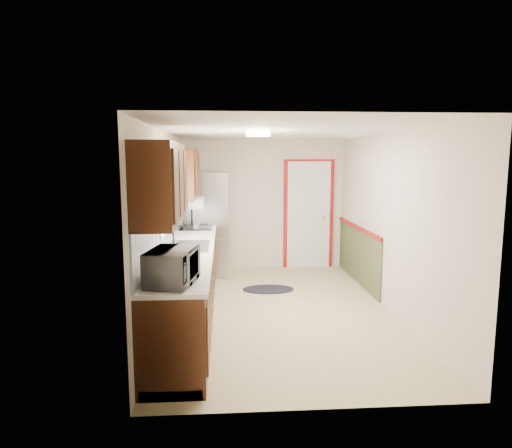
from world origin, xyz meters
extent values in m
cube|color=tan|center=(0.00, 0.00, 0.00)|extent=(3.20, 5.20, 0.12)
cube|color=white|center=(0.00, 0.00, 2.40)|extent=(3.20, 5.20, 0.12)
cube|color=beige|center=(0.00, 2.50, 1.20)|extent=(3.20, 0.10, 2.40)
cube|color=beige|center=(0.00, -2.50, 1.20)|extent=(3.20, 0.10, 2.40)
cube|color=beige|center=(-1.50, 0.00, 1.20)|extent=(0.10, 5.20, 2.40)
cube|color=beige|center=(1.50, 0.00, 1.20)|extent=(0.10, 5.20, 2.40)
cube|color=#32180B|center=(-1.20, -0.30, 0.45)|extent=(0.60, 4.00, 0.90)
cube|color=white|center=(-1.19, -0.30, 0.92)|extent=(0.63, 4.00, 0.04)
cube|color=#538DCA|center=(-1.49, -0.30, 1.22)|extent=(0.02, 4.00, 0.55)
cube|color=#32180B|center=(-1.32, -1.60, 1.83)|extent=(0.35, 1.40, 0.75)
cube|color=#32180B|center=(-1.32, 1.10, 1.83)|extent=(0.35, 1.20, 0.75)
cube|color=white|center=(-1.49, -0.20, 1.62)|extent=(0.02, 1.00, 0.90)
cube|color=#C64825|center=(-1.44, -0.20, 1.97)|extent=(0.05, 1.12, 0.24)
cube|color=#B7B7BC|center=(-1.19, -0.20, 0.95)|extent=(0.52, 0.82, 0.02)
cube|color=white|center=(-1.27, 1.15, 1.38)|extent=(0.45, 0.60, 0.15)
cube|color=maroon|center=(0.85, 2.47, 1.00)|extent=(0.94, 0.05, 2.08)
cube|color=white|center=(0.85, 2.44, 1.00)|extent=(0.80, 0.04, 2.00)
cube|color=#414B2A|center=(1.49, 1.35, 0.45)|extent=(0.02, 2.30, 0.90)
cube|color=maroon|center=(1.48, 1.35, 0.92)|extent=(0.04, 2.30, 0.06)
cylinder|color=#FFD88C|center=(-0.30, -0.20, 2.36)|extent=(0.30, 0.30, 0.06)
imported|color=white|center=(-1.20, -1.95, 1.13)|extent=(0.41, 0.61, 0.38)
cube|color=#B7B7BC|center=(-1.02, 2.05, 0.91)|extent=(0.78, 0.73, 1.82)
cylinder|color=black|center=(-1.27, 1.66, 0.82)|extent=(0.02, 0.02, 1.27)
ellipsoid|color=black|center=(-0.05, 0.99, 0.01)|extent=(0.81, 0.53, 0.01)
cube|color=black|center=(-1.19, 1.40, 0.95)|extent=(0.50, 0.60, 0.02)
camera|label=1|loc=(-0.73, -5.96, 2.05)|focal=32.00mm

